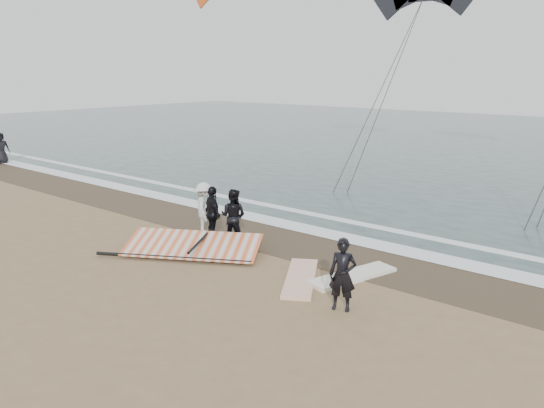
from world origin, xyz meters
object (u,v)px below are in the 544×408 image
(board_white, at_px, (301,278))
(sail_rig, at_px, (195,246))
(man_main, at_px, (343,275))
(board_cream, at_px, (352,276))

(board_white, bearing_deg, sail_rig, 153.44)
(board_white, height_order, sail_rig, sail_rig)
(board_white, distance_m, sail_rig, 3.71)
(man_main, relative_size, board_white, 0.65)
(man_main, height_order, board_white, man_main)
(board_white, relative_size, sail_rig, 0.62)
(man_main, xyz_separation_m, board_cream, (-0.78, 1.80, -0.79))
(man_main, height_order, board_cream, man_main)
(man_main, relative_size, sail_rig, 0.40)
(sail_rig, bearing_deg, board_cream, 14.84)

